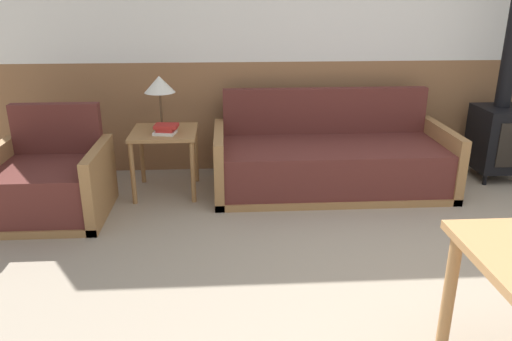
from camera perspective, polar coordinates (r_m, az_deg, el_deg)
The scene contains 8 objects.
ground_plane at distance 3.09m, azimuth 22.06°, elevation -15.72°, with size 16.00×16.00×0.00m, color gray.
wall_back at distance 5.04m, azimuth 11.34°, elevation 15.30°, with size 7.20×0.06×2.70m.
couch at distance 4.56m, azimuth 8.53°, elevation 0.98°, with size 2.09×0.89×0.86m.
armchair at distance 4.30m, azimuth -22.47°, elevation -1.55°, with size 0.88×0.81×0.85m.
side_table at distance 4.45m, azimuth -10.40°, elevation 3.36°, with size 0.56×0.56×0.57m.
table_lamp at distance 4.44m, azimuth -10.97°, elevation 9.40°, with size 0.27×0.27×0.46m.
book_stack at distance 4.32m, azimuth -10.28°, elevation 4.68°, with size 0.22×0.18×0.08m.
wood_stove at distance 5.24m, azimuth 26.41°, elevation 6.13°, with size 0.45×0.48×2.47m.
Camera 1 is at (-1.26, -2.23, 1.73)m, focal length 35.00 mm.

